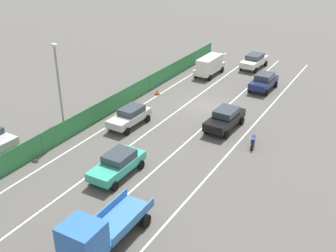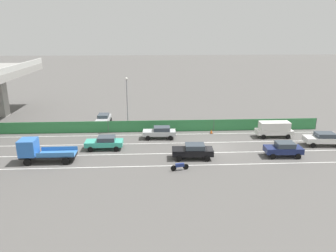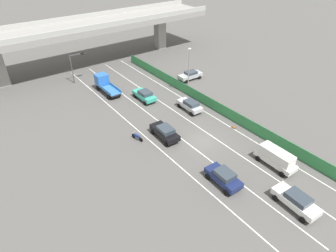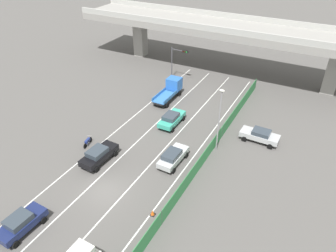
{
  "view_description": "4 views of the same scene",
  "coord_description": "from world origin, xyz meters",
  "px_view_note": "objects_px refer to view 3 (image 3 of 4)",
  "views": [
    {
      "loc": [
        -14.84,
        32.81,
        15.46
      ],
      "look_at": [
        -1.44,
        9.57,
        2.33
      ],
      "focal_mm": 43.91,
      "sensor_mm": 36.0,
      "label": 1
    },
    {
      "loc": [
        -37.16,
        8.05,
        14.04
      ],
      "look_at": [
        2.16,
        5.97,
        2.2
      ],
      "focal_mm": 34.41,
      "sensor_mm": 36.0,
      "label": 2
    },
    {
      "loc": [
        -21.51,
        -21.75,
        22.41
      ],
      "look_at": [
        -2.93,
        3.4,
        1.66
      ],
      "focal_mm": 31.16,
      "sensor_mm": 36.0,
      "label": 3
    },
    {
      "loc": [
        16.08,
        -17.05,
        22.38
      ],
      "look_at": [
        1.28,
        10.57,
        1.98
      ],
      "focal_mm": 34.1,
      "sensor_mm": 36.0,
      "label": 4
    }
  ],
  "objects_px": {
    "car_sedan_silver": "(190,105)",
    "parked_wagon_silver": "(190,75)",
    "car_van_white": "(276,157)",
    "street_lamp": "(189,67)",
    "motorcycle": "(137,137)",
    "traffic_light": "(76,62)",
    "car_taxi_teal": "(145,95)",
    "car_hatchback_white": "(296,200)",
    "traffic_cone": "(234,126)",
    "flatbed_truck_blue": "(104,83)",
    "car_sedan_navy": "(224,177)",
    "car_sedan_black": "(165,132)"
  },
  "relations": [
    {
      "from": "traffic_light",
      "to": "car_hatchback_white",
      "type": "bearing_deg",
      "value": -82.08
    },
    {
      "from": "car_sedan_silver",
      "to": "parked_wagon_silver",
      "type": "height_order",
      "value": "car_sedan_silver"
    },
    {
      "from": "car_hatchback_white",
      "to": "car_sedan_black",
      "type": "xyz_separation_m",
      "value": [
        -3.37,
        16.93,
        0.01
      ]
    },
    {
      "from": "motorcycle",
      "to": "traffic_light",
      "type": "relative_size",
      "value": 0.36
    },
    {
      "from": "car_van_white",
      "to": "motorcycle",
      "type": "distance_m",
      "value": 17.02
    },
    {
      "from": "car_hatchback_white",
      "to": "traffic_cone",
      "type": "height_order",
      "value": "car_hatchback_white"
    },
    {
      "from": "car_taxi_teal",
      "to": "flatbed_truck_blue",
      "type": "bearing_deg",
      "value": 118.07
    },
    {
      "from": "car_sedan_silver",
      "to": "parked_wagon_silver",
      "type": "distance_m",
      "value": 11.15
    },
    {
      "from": "traffic_light",
      "to": "traffic_cone",
      "type": "relative_size",
      "value": 9.37
    },
    {
      "from": "motorcycle",
      "to": "traffic_light",
      "type": "height_order",
      "value": "traffic_light"
    },
    {
      "from": "traffic_light",
      "to": "traffic_cone",
      "type": "height_order",
      "value": "traffic_light"
    },
    {
      "from": "car_hatchback_white",
      "to": "parked_wagon_silver",
      "type": "relative_size",
      "value": 1.04
    },
    {
      "from": "car_sedan_navy",
      "to": "parked_wagon_silver",
      "type": "bearing_deg",
      "value": 57.44
    },
    {
      "from": "car_sedan_silver",
      "to": "flatbed_truck_blue",
      "type": "height_order",
      "value": "flatbed_truck_blue"
    },
    {
      "from": "car_sedan_navy",
      "to": "car_sedan_silver",
      "type": "distance_m",
      "value": 15.73
    },
    {
      "from": "motorcycle",
      "to": "street_lamp",
      "type": "xyz_separation_m",
      "value": [
        13.67,
        6.21,
        4.2
      ]
    },
    {
      "from": "car_sedan_silver",
      "to": "car_sedan_black",
      "type": "xyz_separation_m",
      "value": [
        -7.23,
        -3.54,
        0.04
      ]
    },
    {
      "from": "flatbed_truck_blue",
      "to": "car_hatchback_white",
      "type": "bearing_deg",
      "value": -84.15
    },
    {
      "from": "car_taxi_teal",
      "to": "traffic_light",
      "type": "xyz_separation_m",
      "value": [
        -5.71,
        12.78,
        2.85
      ]
    },
    {
      "from": "car_sedan_silver",
      "to": "traffic_light",
      "type": "distance_m",
      "value": 21.94
    },
    {
      "from": "parked_wagon_silver",
      "to": "traffic_light",
      "type": "xyz_separation_m",
      "value": [
        -16.66,
        11.12,
        2.87
      ]
    },
    {
      "from": "flatbed_truck_blue",
      "to": "traffic_light",
      "type": "relative_size",
      "value": 1.12
    },
    {
      "from": "car_sedan_silver",
      "to": "parked_wagon_silver",
      "type": "bearing_deg",
      "value": 49.6
    },
    {
      "from": "car_hatchback_white",
      "to": "motorcycle",
      "type": "xyz_separation_m",
      "value": [
        -6.51,
        18.71,
        -0.47
      ]
    },
    {
      "from": "car_sedan_navy",
      "to": "street_lamp",
      "type": "xyz_separation_m",
      "value": [
        10.45,
        18.47,
        3.72
      ]
    },
    {
      "from": "street_lamp",
      "to": "car_van_white",
      "type": "bearing_deg",
      "value": -100.22
    },
    {
      "from": "car_hatchback_white",
      "to": "motorcycle",
      "type": "relative_size",
      "value": 2.46
    },
    {
      "from": "car_sedan_navy",
      "to": "traffic_light",
      "type": "height_order",
      "value": "traffic_light"
    },
    {
      "from": "car_sedan_navy",
      "to": "flatbed_truck_blue",
      "type": "distance_m",
      "value": 27.64
    },
    {
      "from": "street_lamp",
      "to": "traffic_cone",
      "type": "relative_size",
      "value": 13.69
    },
    {
      "from": "car_sedan_black",
      "to": "parked_wagon_silver",
      "type": "distance_m",
      "value": 18.8
    },
    {
      "from": "car_sedan_silver",
      "to": "motorcycle",
      "type": "relative_size",
      "value": 2.29
    },
    {
      "from": "car_sedan_navy",
      "to": "parked_wagon_silver",
      "type": "xyz_separation_m",
      "value": [
        14.37,
        22.5,
        -0.06
      ]
    },
    {
      "from": "car_van_white",
      "to": "car_sedan_silver",
      "type": "relative_size",
      "value": 1.11
    },
    {
      "from": "traffic_light",
      "to": "street_lamp",
      "type": "distance_m",
      "value": 19.81
    },
    {
      "from": "car_van_white",
      "to": "traffic_light",
      "type": "height_order",
      "value": "traffic_light"
    },
    {
      "from": "car_sedan_silver",
      "to": "car_sedan_black",
      "type": "bearing_deg",
      "value": -153.92
    },
    {
      "from": "car_taxi_teal",
      "to": "traffic_cone",
      "type": "relative_size",
      "value": 8.02
    },
    {
      "from": "parked_wagon_silver",
      "to": "flatbed_truck_blue",
      "type": "bearing_deg",
      "value": 160.6
    },
    {
      "from": "car_sedan_navy",
      "to": "motorcycle",
      "type": "relative_size",
      "value": 2.22
    },
    {
      "from": "car_van_white",
      "to": "car_taxi_teal",
      "type": "distance_m",
      "value": 22.54
    },
    {
      "from": "car_van_white",
      "to": "flatbed_truck_blue",
      "type": "xyz_separation_m",
      "value": [
        -7.06,
        29.08,
        0.13
      ]
    },
    {
      "from": "flatbed_truck_blue",
      "to": "traffic_cone",
      "type": "xyz_separation_m",
      "value": [
        9.09,
        -20.92,
        -1.09
      ]
    },
    {
      "from": "car_van_white",
      "to": "street_lamp",
      "type": "xyz_separation_m",
      "value": [
        3.59,
        19.91,
        3.44
      ]
    },
    {
      "from": "car_hatchback_white",
      "to": "traffic_cone",
      "type": "relative_size",
      "value": 8.36
    },
    {
      "from": "flatbed_truck_blue",
      "to": "car_sedan_navy",
      "type": "bearing_deg",
      "value": -89.57
    },
    {
      "from": "car_taxi_teal",
      "to": "parked_wagon_silver",
      "type": "bearing_deg",
      "value": 8.67
    },
    {
      "from": "car_hatchback_white",
      "to": "traffic_light",
      "type": "distance_m",
      "value": 40.56
    },
    {
      "from": "car_sedan_black",
      "to": "motorcycle",
      "type": "relative_size",
      "value": 2.43
    },
    {
      "from": "traffic_cone",
      "to": "car_sedan_navy",
      "type": "bearing_deg",
      "value": -142.91
    }
  ]
}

